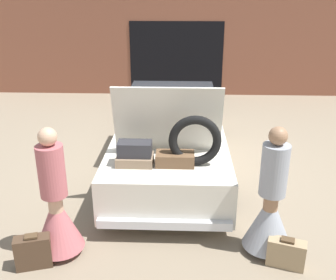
% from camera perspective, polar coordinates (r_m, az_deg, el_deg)
% --- Properties ---
extents(ground_plane, '(40.00, 40.00, 0.00)m').
position_cam_1_polar(ground_plane, '(7.68, 0.42, -2.95)').
color(ground_plane, '#7F705B').
extents(garage_wall_back, '(12.00, 0.14, 2.80)m').
position_cam_1_polar(garage_wall_back, '(12.14, 1.24, 13.09)').
color(garage_wall_back, brown).
rests_on(garage_wall_back, ground_plane).
extents(car, '(1.91, 5.26, 1.89)m').
position_cam_1_polar(car, '(7.45, 0.44, 1.28)').
color(car, silver).
rests_on(car, ground_plane).
extents(person_left, '(0.61, 0.61, 1.69)m').
position_cam_1_polar(person_left, '(5.10, -15.89, -9.86)').
color(person_left, tan).
rests_on(person_left, ground_plane).
extents(person_right, '(0.62, 0.62, 1.69)m').
position_cam_1_polar(person_right, '(5.10, 14.59, -9.73)').
color(person_right, '#997051').
rests_on(person_right, ground_plane).
extents(suitcase_beside_left_person, '(0.45, 0.29, 0.44)m').
position_cam_1_polar(suitcase_beside_left_person, '(5.16, -18.96, -15.09)').
color(suitcase_beside_left_person, '#473323').
rests_on(suitcase_beside_left_person, ground_plane).
extents(suitcase_beside_right_person, '(0.48, 0.31, 0.38)m').
position_cam_1_polar(suitcase_beside_right_person, '(5.13, 16.76, -15.46)').
color(suitcase_beside_right_person, '#9E8460').
rests_on(suitcase_beside_right_person, ground_plane).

